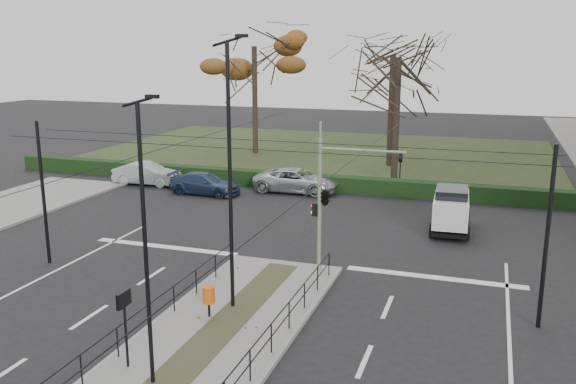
% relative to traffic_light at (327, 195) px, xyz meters
% --- Properties ---
extents(ground, '(140.00, 140.00, 0.00)m').
position_rel_traffic_light_xyz_m(ground, '(-1.81, -4.50, -3.25)').
color(ground, black).
rests_on(ground, ground).
extents(median_island, '(4.40, 15.00, 0.14)m').
position_rel_traffic_light_xyz_m(median_island, '(-1.81, -7.00, -3.18)').
color(median_island, slate).
rests_on(median_island, ground).
extents(park, '(38.00, 26.00, 0.10)m').
position_rel_traffic_light_xyz_m(park, '(-7.81, 27.50, -3.20)').
color(park, '#243018').
rests_on(park, ground).
extents(hedge, '(38.00, 1.00, 1.00)m').
position_rel_traffic_light_xyz_m(hedge, '(-7.81, 14.10, -2.75)').
color(hedge, black).
rests_on(hedge, ground).
extents(median_railing, '(4.14, 13.24, 0.92)m').
position_rel_traffic_light_xyz_m(median_railing, '(-1.81, -7.10, -2.28)').
color(median_railing, black).
rests_on(median_railing, median_island).
extents(catenary, '(20.00, 34.00, 6.00)m').
position_rel_traffic_light_xyz_m(catenary, '(-1.81, -2.88, 0.17)').
color(catenary, black).
rests_on(catenary, ground).
extents(traffic_light, '(3.63, 2.09, 5.35)m').
position_rel_traffic_light_xyz_m(traffic_light, '(0.00, 0.00, 0.00)').
color(traffic_light, gray).
rests_on(traffic_light, median_island).
extents(litter_bin, '(0.41, 0.41, 1.05)m').
position_rel_traffic_light_xyz_m(litter_bin, '(-2.56, -5.44, -2.36)').
color(litter_bin, black).
rests_on(litter_bin, median_island).
extents(info_panel, '(0.13, 0.58, 2.24)m').
position_rel_traffic_light_xyz_m(info_panel, '(-3.31, -9.13, -1.35)').
color(info_panel, black).
rests_on(info_panel, median_island).
extents(streetlamp_median_near, '(0.64, 0.13, 7.62)m').
position_rel_traffic_light_xyz_m(streetlamp_median_near, '(-2.18, -9.64, 0.76)').
color(streetlamp_median_near, black).
rests_on(streetlamp_median_near, median_island).
extents(streetlamp_median_far, '(0.76, 0.16, 9.11)m').
position_rel_traffic_light_xyz_m(streetlamp_median_far, '(-2.14, -4.41, 1.52)').
color(streetlamp_median_far, black).
rests_on(streetlamp_median_far, median_island).
extents(parked_car_second, '(4.53, 1.78, 1.47)m').
position_rel_traffic_light_xyz_m(parked_car_second, '(-15.46, 12.02, -2.52)').
color(parked_car_second, '#A3A7AB').
rests_on(parked_car_second, ground).
extents(parked_car_third, '(4.57, 2.01, 1.31)m').
position_rel_traffic_light_xyz_m(parked_car_third, '(-10.68, 10.86, -2.60)').
color(parked_car_third, '#212F4D').
rests_on(parked_car_third, ground).
extents(parked_car_fourth, '(5.34, 2.52, 1.47)m').
position_rel_traffic_light_xyz_m(parked_car_fourth, '(-5.48, 13.19, -2.52)').
color(parked_car_fourth, '#A3A7AB').
rests_on(parked_car_fourth, ground).
extents(white_van, '(2.00, 4.03, 2.18)m').
position_rel_traffic_light_xyz_m(white_van, '(4.29, 7.58, -2.11)').
color(white_van, silver).
rests_on(white_van, ground).
extents(rust_tree, '(8.74, 8.74, 11.68)m').
position_rel_traffic_light_xyz_m(rust_tree, '(-13.08, 25.50, 5.72)').
color(rust_tree, black).
rests_on(rust_tree, park).
extents(bare_tree_center, '(7.79, 7.79, 10.98)m').
position_rel_traffic_light_xyz_m(bare_tree_center, '(-1.34, 23.51, 4.51)').
color(bare_tree_center, black).
rests_on(bare_tree_center, park).
extents(bare_tree_near, '(6.64, 6.64, 10.86)m').
position_rel_traffic_light_xyz_m(bare_tree_near, '(-0.00, 17.30, 4.42)').
color(bare_tree_near, black).
rests_on(bare_tree_near, park).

